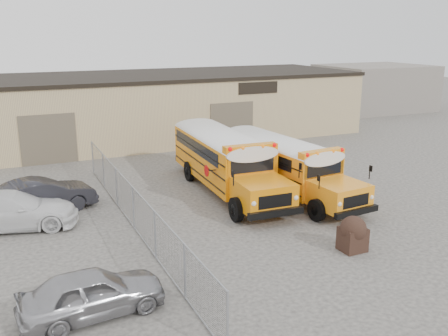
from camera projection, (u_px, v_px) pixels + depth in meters
name	position (u px, v px, depth m)	size (l,w,h in m)	color
ground	(301.00, 231.00, 19.91)	(120.00, 120.00, 0.00)	#3E3B39
warehouse	(154.00, 105.00, 36.83)	(30.20, 10.20, 4.67)	tan
chainlink_fence	(133.00, 208.00, 19.92)	(0.07, 18.07, 1.81)	#919499
distant_building_right	(374.00, 87.00, 49.93)	(10.00, 8.00, 4.40)	gray
school_bus_left	(187.00, 133.00, 30.19)	(3.28, 10.26, 2.97)	orange
school_bus_right	(226.00, 140.00, 29.06)	(3.13, 9.51, 2.73)	orange
tarp_bundle	(353.00, 233.00, 17.99)	(0.96, 0.96, 1.32)	black
car_silver	(92.00, 293.00, 13.87)	(1.62, 4.03, 1.37)	#A5A5AA
car_white	(11.00, 210.00, 20.03)	(2.11, 5.19, 1.51)	white
car_dark	(41.00, 196.00, 21.77)	(1.60, 4.60, 1.52)	black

